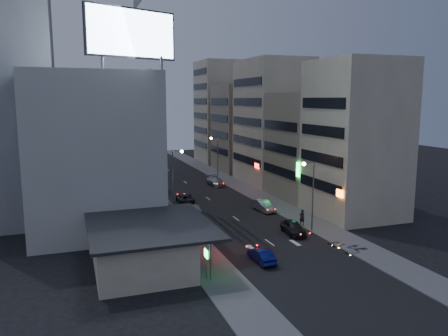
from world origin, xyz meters
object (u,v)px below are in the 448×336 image
parked_car_right_far (215,181)px  scooter_black_a (365,242)px  parked_car_right_near (293,227)px  scooter_blue (354,239)px  road_car_blue (261,256)px  scooter_silver_b (342,238)px  parked_car_right_mid (263,205)px  road_car_silver (193,210)px  scooter_silver_a (358,247)px  person (302,217)px  parked_car_left (185,198)px  scooter_black_b (338,237)px

parked_car_right_far → scooter_black_a: 36.58m
parked_car_right_near → scooter_blue: (4.07, -5.63, -0.07)m
road_car_blue → scooter_silver_b: size_ratio=2.22×
scooter_silver_b → parked_car_right_mid: bearing=-9.7°
parked_car_right_near → scooter_blue: bearing=-47.2°
road_car_silver → scooter_black_a: (13.21, -17.82, -0.09)m
road_car_blue → scooter_silver_a: size_ratio=2.39×
parked_car_right_mid → scooter_silver_b: 15.53m
parked_car_right_mid → person: 8.18m
scooter_black_a → scooter_silver_b: scooter_black_a is taller
person → scooter_blue: 8.33m
road_car_blue → scooter_silver_a: 10.11m
parked_car_right_mid → scooter_silver_a: (2.09, -18.07, -0.14)m
person → parked_car_right_near: bearing=47.7°
parked_car_left → scooter_silver_b: bearing=122.1°
parked_car_right_mid → scooter_black_b: 14.91m
road_car_silver → scooter_black_a: 22.18m
parked_car_right_near → road_car_blue: parked_car_right_near is taller
parked_car_left → scooter_black_b: (10.86, -22.76, -0.10)m
parked_car_right_near → scooter_black_a: 8.19m
scooter_black_a → road_car_blue: bearing=91.4°
road_car_silver → person: size_ratio=2.90×
parked_car_right_near → scooter_black_b: size_ratio=2.86×
parked_car_left → scooter_silver_a: parked_car_left is taller
scooter_black_a → scooter_blue: 1.27m
road_car_silver → person: 14.06m
scooter_black_a → scooter_silver_a: (-1.38, -0.68, -0.09)m
road_car_silver → scooter_silver_b: bearing=130.3°
person → scooter_silver_a: person is taller
scooter_blue → parked_car_right_far: bearing=-17.5°
parked_car_left → scooter_black_b: size_ratio=3.19×
scooter_black_b → scooter_silver_a: bearing=176.0°
parked_car_right_mid → scooter_blue: 16.49m
scooter_silver_a → road_car_blue: bearing=89.7°
parked_car_right_mid → road_car_silver: (-9.74, 0.43, 0.04)m
parked_car_right_far → scooter_silver_b: bearing=-87.1°
scooter_black_a → scooter_silver_b: size_ratio=1.09×
road_car_blue → scooter_blue: road_car_blue is taller
person → scooter_silver_b: bearing=97.8°
parked_car_right_far → scooter_silver_b: 34.45m
person → scooter_silver_b: 7.38m
road_car_blue → scooter_blue: size_ratio=2.07×
parked_car_left → road_car_blue: 25.25m
parked_car_right_mid → person: (1.47, -8.04, 0.31)m
person → scooter_black_b: size_ratio=1.20×
parked_car_right_near → road_car_silver: bearing=135.1°
parked_car_right_far → scooter_black_a: size_ratio=2.72×
road_car_silver → scooter_silver_b: size_ratio=3.11×
scooter_blue → scooter_black_a: bearing=179.8°
road_car_silver → scooter_black_b: size_ratio=3.46×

